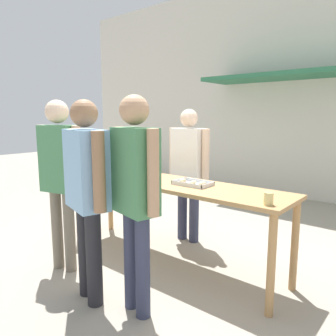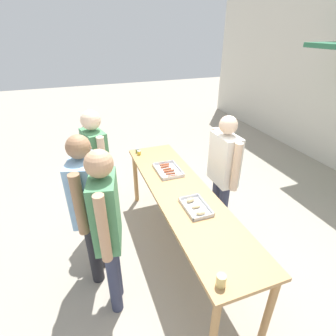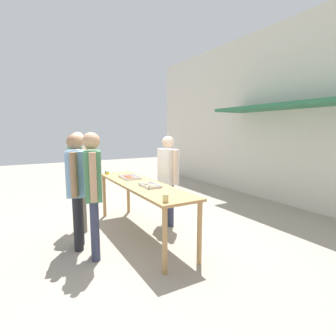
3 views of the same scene
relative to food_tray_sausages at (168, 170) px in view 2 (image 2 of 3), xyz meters
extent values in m
plane|color=#A39989|center=(0.55, -0.01, -0.96)|extent=(24.00, 24.00, 0.00)
cube|color=tan|center=(0.55, -0.01, -0.03)|extent=(2.82, 0.68, 0.04)
cylinder|color=tan|center=(-0.80, -0.29, -0.50)|extent=(0.07, 0.07, 0.90)
cylinder|color=tan|center=(1.89, -0.29, -0.50)|extent=(0.07, 0.07, 0.90)
cylinder|color=tan|center=(-0.80, 0.26, -0.50)|extent=(0.07, 0.07, 0.90)
cylinder|color=tan|center=(1.89, 0.26, -0.50)|extent=(0.07, 0.07, 0.90)
cube|color=silver|center=(0.00, 0.00, -0.01)|extent=(0.44, 0.31, 0.01)
cube|color=silver|center=(0.00, -0.15, 0.01)|extent=(0.44, 0.01, 0.03)
cube|color=silver|center=(0.00, 0.15, 0.01)|extent=(0.44, 0.01, 0.03)
cube|color=silver|center=(-0.22, 0.00, 0.01)|extent=(0.01, 0.31, 0.03)
cube|color=silver|center=(0.22, 0.00, 0.01)|extent=(0.01, 0.31, 0.03)
cylinder|color=#A34C2D|center=(-0.17, 0.01, 0.01)|extent=(0.03, 0.14, 0.02)
cylinder|color=#A34C2D|center=(-0.10, -0.01, 0.01)|extent=(0.04, 0.12, 0.03)
cylinder|color=#A34C2D|center=(-0.03, 0.00, 0.01)|extent=(0.03, 0.12, 0.02)
cylinder|color=#A34C2D|center=(0.03, 0.01, 0.01)|extent=(0.03, 0.14, 0.03)
cylinder|color=#A34C2D|center=(0.10, 0.00, 0.01)|extent=(0.04, 0.13, 0.02)
cylinder|color=#A34C2D|center=(0.17, 0.00, 0.01)|extent=(0.04, 0.13, 0.03)
cube|color=silver|center=(0.88, 0.00, -0.01)|extent=(0.39, 0.25, 0.01)
cube|color=silver|center=(0.88, -0.12, 0.01)|extent=(0.39, 0.01, 0.03)
cube|color=silver|center=(0.88, 0.12, 0.01)|extent=(0.39, 0.01, 0.03)
cube|color=silver|center=(0.69, 0.00, 0.01)|extent=(0.01, 0.25, 0.03)
cube|color=silver|center=(1.08, 0.00, 0.01)|extent=(0.01, 0.25, 0.03)
ellipsoid|color=#D6B77F|center=(0.76, -0.01, 0.02)|extent=(0.07, 0.11, 0.05)
ellipsoid|color=#D6B77F|center=(0.88, 0.00, 0.01)|extent=(0.05, 0.11, 0.04)
ellipsoid|color=#D6B77F|center=(1.00, 0.00, 0.02)|extent=(0.07, 0.11, 0.04)
cylinder|color=#567A38|center=(-0.73, -0.24, 0.02)|extent=(0.06, 0.06, 0.06)
cylinder|color=#B2B2B7|center=(-0.73, -0.24, 0.05)|extent=(0.06, 0.06, 0.01)
cylinder|color=gold|center=(-0.65, -0.24, 0.02)|extent=(0.06, 0.06, 0.06)
cylinder|color=#B2B2B7|center=(-0.65, -0.24, 0.05)|extent=(0.06, 0.06, 0.01)
cylinder|color=#DBC67A|center=(1.82, -0.23, 0.04)|extent=(0.08, 0.08, 0.10)
cylinder|color=#333851|center=(0.25, 0.65, -0.53)|extent=(0.13, 0.13, 0.84)
cylinder|color=#333851|center=(0.44, 0.65, -0.53)|extent=(0.13, 0.13, 0.84)
cube|color=silver|center=(0.35, 0.65, 0.22)|extent=(0.43, 0.24, 0.67)
sphere|color=beige|center=(0.35, 0.65, 0.69)|extent=(0.23, 0.23, 0.23)
cylinder|color=beige|center=(0.08, 0.65, 0.24)|extent=(0.10, 0.10, 0.63)
cylinder|color=beige|center=(0.61, 0.65, 0.24)|extent=(0.10, 0.10, 0.63)
cylinder|color=#756B5B|center=(-0.10, -0.88, -0.52)|extent=(0.12, 0.12, 0.88)
cylinder|color=#756B5B|center=(-0.27, -0.93, -0.52)|extent=(0.12, 0.12, 0.88)
cube|color=#478456|center=(-0.19, -0.91, 0.27)|extent=(0.43, 0.31, 0.70)
sphere|color=beige|center=(-0.19, -0.91, 0.76)|extent=(0.24, 0.24, 0.24)
cylinder|color=beige|center=(0.04, -0.85, 0.29)|extent=(0.09, 0.09, 0.66)
cylinder|color=beige|center=(-0.42, -0.97, 0.29)|extent=(0.09, 0.09, 0.66)
cylinder|color=#333851|center=(1.08, -0.97, -0.52)|extent=(0.12, 0.12, 0.88)
cylinder|color=#333851|center=(0.90, -0.94, -0.52)|extent=(0.12, 0.12, 0.88)
cube|color=#478456|center=(0.99, -0.95, 0.28)|extent=(0.45, 0.31, 0.70)
sphere|color=tan|center=(0.99, -0.95, 0.76)|extent=(0.24, 0.24, 0.24)
cylinder|color=tan|center=(1.24, -1.01, 0.29)|extent=(0.09, 0.09, 0.66)
cylinder|color=tan|center=(0.75, -0.90, 0.29)|extent=(0.09, 0.09, 0.66)
cylinder|color=#232328|center=(0.63, -1.12, -0.52)|extent=(0.14, 0.14, 0.87)
cylinder|color=#232328|center=(0.43, -1.06, -0.52)|extent=(0.14, 0.14, 0.87)
cube|color=#84B2DB|center=(0.53, -1.09, 0.26)|extent=(0.52, 0.37, 0.69)
sphere|color=#936B4C|center=(0.53, -1.09, 0.74)|extent=(0.24, 0.24, 0.24)
cylinder|color=#936B4C|center=(0.80, -1.17, 0.27)|extent=(0.10, 0.10, 0.65)
cylinder|color=#936B4C|center=(0.26, -1.01, 0.27)|extent=(0.10, 0.10, 0.65)
camera|label=1|loc=(2.87, -2.78, 0.72)|focal=35.00mm
camera|label=2|loc=(2.94, -1.07, 1.74)|focal=28.00mm
camera|label=3|loc=(4.68, -1.85, 0.91)|focal=28.00mm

